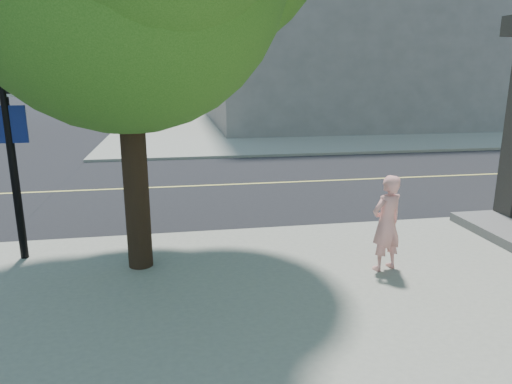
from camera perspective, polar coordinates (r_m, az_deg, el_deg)
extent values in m
plane|color=black|center=(10.08, -23.51, -5.98)|extent=(140.00, 140.00, 0.00)
cube|color=black|center=(14.30, -19.49, 0.21)|extent=(140.00, 9.00, 0.01)
cube|color=gray|center=(32.79, 9.96, 8.44)|extent=(29.00, 25.00, 0.12)
cube|color=slate|center=(33.49, 11.06, 20.62)|extent=(18.00, 16.00, 14.00)
imported|color=pink|center=(7.90, 15.67, -3.69)|extent=(0.68, 0.56, 1.60)
cylinder|color=black|center=(7.72, -14.75, 5.31)|extent=(0.40, 0.40, 4.05)
cylinder|color=black|center=(8.78, -28.09, 7.31)|extent=(0.13, 0.13, 4.70)
cube|color=white|center=(8.71, -28.24, 10.97)|extent=(0.62, 0.04, 0.22)
cube|color=navy|center=(8.75, -27.81, 7.32)|extent=(0.50, 0.04, 0.62)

